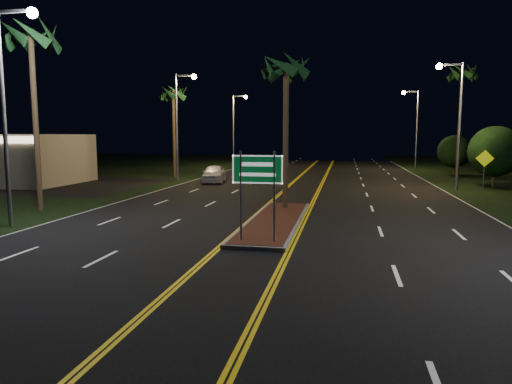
% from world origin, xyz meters
% --- Properties ---
extents(ground, '(120.00, 120.00, 0.00)m').
position_xyz_m(ground, '(0.00, 0.00, 0.00)').
color(ground, black).
rests_on(ground, ground).
extents(median_island, '(2.25, 10.25, 0.17)m').
position_xyz_m(median_island, '(0.00, 7.00, 0.08)').
color(median_island, gray).
rests_on(median_island, ground).
extents(highway_sign, '(1.80, 0.08, 3.20)m').
position_xyz_m(highway_sign, '(0.00, 2.80, 2.40)').
color(highway_sign, gray).
rests_on(highway_sign, ground).
extents(streetlight_left_near, '(1.91, 0.44, 9.00)m').
position_xyz_m(streetlight_left_near, '(-10.61, 4.00, 5.66)').
color(streetlight_left_near, gray).
rests_on(streetlight_left_near, ground).
extents(streetlight_left_mid, '(1.91, 0.44, 9.00)m').
position_xyz_m(streetlight_left_mid, '(-10.61, 24.00, 5.66)').
color(streetlight_left_mid, gray).
rests_on(streetlight_left_mid, ground).
extents(streetlight_left_far, '(1.91, 0.44, 9.00)m').
position_xyz_m(streetlight_left_far, '(-10.61, 44.00, 5.66)').
color(streetlight_left_far, gray).
rests_on(streetlight_left_far, ground).
extents(streetlight_right_mid, '(1.91, 0.44, 9.00)m').
position_xyz_m(streetlight_right_mid, '(10.61, 22.00, 5.66)').
color(streetlight_right_mid, gray).
rests_on(streetlight_right_mid, ground).
extents(streetlight_right_far, '(1.91, 0.44, 9.00)m').
position_xyz_m(streetlight_right_far, '(10.61, 42.00, 5.66)').
color(streetlight_right_far, gray).
rests_on(streetlight_right_far, ground).
extents(palm_median, '(2.40, 2.40, 8.30)m').
position_xyz_m(palm_median, '(0.00, 10.50, 7.28)').
color(palm_median, '#382819').
rests_on(palm_median, ground).
extents(palm_left_near, '(2.40, 2.40, 9.80)m').
position_xyz_m(palm_left_near, '(-12.50, 8.00, 8.68)').
color(palm_left_near, '#382819').
rests_on(palm_left_near, ground).
extents(palm_left_far, '(2.40, 2.40, 8.80)m').
position_xyz_m(palm_left_far, '(-12.80, 28.00, 7.75)').
color(palm_left_far, '#382819').
rests_on(palm_left_far, ground).
extents(palm_right_far, '(2.40, 2.40, 10.30)m').
position_xyz_m(palm_right_far, '(12.80, 30.00, 9.14)').
color(palm_right_far, '#382819').
rests_on(palm_right_far, ground).
extents(shrub_mid, '(3.78, 3.78, 4.62)m').
position_xyz_m(shrub_mid, '(14.00, 24.00, 2.73)').
color(shrub_mid, '#382819').
rests_on(shrub_mid, ground).
extents(shrub_far, '(3.24, 3.24, 3.96)m').
position_xyz_m(shrub_far, '(13.80, 36.00, 2.34)').
color(shrub_far, '#382819').
rests_on(shrub_far, ground).
extents(car_near, '(3.04, 5.49, 1.73)m').
position_xyz_m(car_near, '(-7.71, 23.79, 0.87)').
color(car_near, silver).
rests_on(car_near, ground).
extents(car_far, '(2.09, 4.63, 1.53)m').
position_xyz_m(car_far, '(-8.11, 36.19, 0.76)').
color(car_far, '#B2B6BC').
rests_on(car_far, ground).
extents(warning_sign, '(1.20, 0.16, 2.88)m').
position_xyz_m(warning_sign, '(12.84, 22.27, 1.91)').
color(warning_sign, gray).
rests_on(warning_sign, ground).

